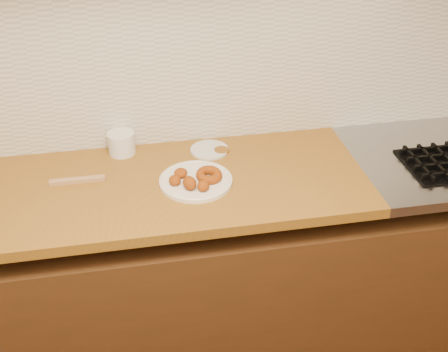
{
  "coord_description": "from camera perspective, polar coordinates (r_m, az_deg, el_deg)",
  "views": [
    {
      "loc": [
        -0.34,
        -0.02,
        2.02
      ],
      "look_at": [
        -0.03,
        1.64,
        0.93
      ],
      "focal_mm": 45.0,
      "sensor_mm": 36.0,
      "label": 1
    }
  ],
  "objects": [
    {
      "name": "tub_lid",
      "position": [
        2.22,
        -1.49,
        2.67
      ],
      "size": [
        0.16,
        0.16,
        0.01
      ],
      "primitive_type": "cylinder",
      "rotation": [
        0.0,
        0.0,
        -0.05
      ],
      "color": "silver",
      "rests_on": "butcher_block"
    },
    {
      "name": "backsplash",
      "position": [
        2.2,
        -0.96,
        10.9
      ],
      "size": [
        3.6,
        0.02,
        0.6
      ],
      "primitive_type": "cube",
      "color": "beige",
      "rests_on": "wall_back"
    },
    {
      "name": "donut_plate",
      "position": [
        2.03,
        -2.88,
        -0.51
      ],
      "size": [
        0.26,
        0.26,
        0.02
      ],
      "primitive_type": "cylinder",
      "color": "white",
      "rests_on": "butcher_block"
    },
    {
      "name": "wooden_utensil",
      "position": [
        2.1,
        -14.69,
        -0.42
      ],
      "size": [
        0.2,
        0.03,
        0.02
      ],
      "primitive_type": "cube",
      "rotation": [
        0.0,
        0.0,
        -0.01
      ],
      "color": "#A97E51",
      "rests_on": "butcher_block"
    },
    {
      "name": "wall_back",
      "position": [
        2.16,
        -1.05,
        14.71
      ],
      "size": [
        4.0,
        0.02,
        2.7
      ],
      "primitive_type": "cube",
      "color": "#B8AB8B",
      "rests_on": "ground"
    },
    {
      "name": "ring_donut",
      "position": [
        2.02,
        -1.55,
        0.1
      ],
      "size": [
        0.13,
        0.13,
        0.04
      ],
      "primitive_type": "torus",
      "rotation": [
        0.1,
        0.0,
        0.56
      ],
      "color": "#9F4104",
      "rests_on": "donut_plate"
    },
    {
      "name": "butcher_block",
      "position": [
        2.08,
        -17.36,
        -2.11
      ],
      "size": [
        2.3,
        0.62,
        0.04
      ],
      "primitive_type": "cube",
      "color": "olive",
      "rests_on": "base_cabinet"
    },
    {
      "name": "fried_dough_chunks",
      "position": [
        1.98,
        -3.73,
        -0.48
      ],
      "size": [
        0.14,
        0.16,
        0.05
      ],
      "color": "#9F4104",
      "rests_on": "donut_plate"
    },
    {
      "name": "base_cabinet",
      "position": [
        2.39,
        0.44,
        -10.27
      ],
      "size": [
        3.6,
        0.6,
        0.77
      ],
      "primitive_type": "cube",
      "color": "#482712",
      "rests_on": "floor"
    },
    {
      "name": "brass_jar_lid",
      "position": [
        2.22,
        -0.25,
        2.6
      ],
      "size": [
        0.07,
        0.07,
        0.01
      ],
      "primitive_type": "cylinder",
      "rotation": [
        0.0,
        0.0,
        -0.29
      ],
      "color": "#AC752E",
      "rests_on": "butcher_block"
    },
    {
      "name": "plastic_tub",
      "position": [
        2.23,
        -10.38,
        3.3
      ],
      "size": [
        0.12,
        0.12,
        0.09
      ],
      "primitive_type": "cylinder",
      "rotation": [
        0.0,
        0.0,
        -0.14
      ],
      "color": "silver",
      "rests_on": "butcher_block"
    }
  ]
}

